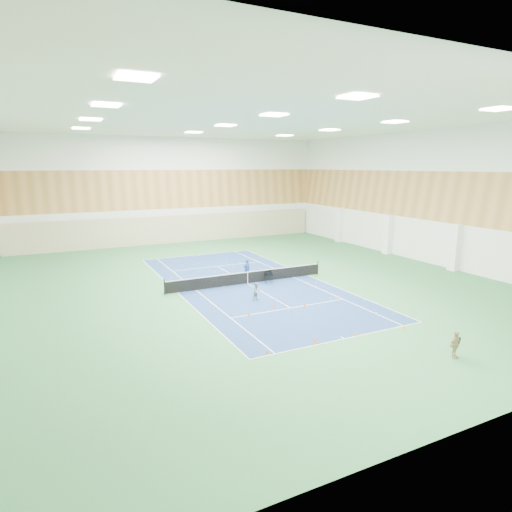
# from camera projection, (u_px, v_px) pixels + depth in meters

# --- Properties ---
(ground) EXTENTS (40.00, 40.00, 0.00)m
(ground) POSITION_uv_depth(u_px,v_px,m) (248.00, 284.00, 32.65)
(ground) COLOR #30703F
(ground) RESTS_ON ground
(room_shell) EXTENTS (36.00, 40.00, 12.00)m
(room_shell) POSITION_uv_depth(u_px,v_px,m) (247.00, 205.00, 31.41)
(room_shell) COLOR white
(room_shell) RESTS_ON ground
(wood_cladding) EXTENTS (36.00, 40.00, 8.00)m
(wood_cladding) POSITION_uv_depth(u_px,v_px,m) (247.00, 177.00, 31.00)
(wood_cladding) COLOR #BF8447
(wood_cladding) RESTS_ON room_shell
(ceiling_light_grid) EXTENTS (21.40, 25.40, 0.06)m
(ceiling_light_grid) POSITION_uv_depth(u_px,v_px,m) (247.00, 121.00, 30.18)
(ceiling_light_grid) COLOR white
(ceiling_light_grid) RESTS_ON room_shell
(court_surface) EXTENTS (10.97, 23.77, 0.01)m
(court_surface) POSITION_uv_depth(u_px,v_px,m) (248.00, 284.00, 32.65)
(court_surface) COLOR navy
(court_surface) RESTS_ON ground
(tennis_balls_scatter) EXTENTS (10.57, 22.77, 0.07)m
(tennis_balls_scatter) POSITION_uv_depth(u_px,v_px,m) (248.00, 283.00, 32.64)
(tennis_balls_scatter) COLOR #C5D123
(tennis_balls_scatter) RESTS_ON ground
(tennis_net) EXTENTS (12.80, 0.10, 1.10)m
(tennis_net) POSITION_uv_depth(u_px,v_px,m) (248.00, 277.00, 32.54)
(tennis_net) COLOR black
(tennis_net) RESTS_ON ground
(back_curtain) EXTENTS (35.40, 0.16, 3.20)m
(back_curtain) POSITION_uv_depth(u_px,v_px,m) (175.00, 229.00, 49.65)
(back_curtain) COLOR #C6B793
(back_curtain) RESTS_ON ground
(coach) EXTENTS (0.69, 0.53, 1.68)m
(coach) POSITION_uv_depth(u_px,v_px,m) (247.00, 269.00, 33.57)
(coach) COLOR navy
(coach) RESTS_ON ground
(child_court) EXTENTS (0.69, 0.60, 1.22)m
(child_court) POSITION_uv_depth(u_px,v_px,m) (257.00, 291.00, 28.52)
(child_court) COLOR gray
(child_court) RESTS_ON ground
(child_apron) EXTENTS (0.80, 0.42, 1.31)m
(child_apron) POSITION_uv_depth(u_px,v_px,m) (455.00, 345.00, 19.91)
(child_apron) COLOR tan
(child_apron) RESTS_ON ground
(ball_cart) EXTENTS (0.64, 0.64, 0.93)m
(ball_cart) POSITION_uv_depth(u_px,v_px,m) (268.00, 277.00, 32.67)
(ball_cart) COLOR black
(ball_cart) RESTS_ON ground
(cone_svc_a) EXTENTS (0.21, 0.21, 0.23)m
(cone_svc_a) POSITION_uv_depth(u_px,v_px,m) (249.00, 313.00, 25.74)
(cone_svc_a) COLOR orange
(cone_svc_a) RESTS_ON ground
(cone_svc_b) EXTENTS (0.20, 0.20, 0.22)m
(cone_svc_b) POSITION_uv_depth(u_px,v_px,m) (274.00, 306.00, 27.04)
(cone_svc_b) COLOR #FB440D
(cone_svc_b) RESTS_ON ground
(cone_svc_c) EXTENTS (0.21, 0.21, 0.23)m
(cone_svc_c) POSITION_uv_depth(u_px,v_px,m) (305.00, 305.00, 27.19)
(cone_svc_c) COLOR #FD5D0D
(cone_svc_c) RESTS_ON ground
(cone_svc_d) EXTENTS (0.18, 0.18, 0.19)m
(cone_svc_d) POSITION_uv_depth(u_px,v_px,m) (337.00, 297.00, 29.01)
(cone_svc_d) COLOR orange
(cone_svc_d) RESTS_ON ground
(cone_base_a) EXTENTS (0.17, 0.17, 0.19)m
(cone_base_a) POSITION_uv_depth(u_px,v_px,m) (268.00, 351.00, 20.52)
(cone_base_a) COLOR #D9610B
(cone_base_a) RESTS_ON ground
(cone_base_b) EXTENTS (0.22, 0.22, 0.24)m
(cone_base_b) POSITION_uv_depth(u_px,v_px,m) (315.00, 340.00, 21.78)
(cone_base_b) COLOR orange
(cone_base_b) RESTS_ON ground
(cone_base_c) EXTENTS (0.19, 0.19, 0.21)m
(cone_base_c) POSITION_uv_depth(u_px,v_px,m) (356.00, 334.00, 22.67)
(cone_base_c) COLOR orange
(cone_base_c) RESTS_ON ground
(cone_base_d) EXTENTS (0.17, 0.17, 0.19)m
(cone_base_d) POSITION_uv_depth(u_px,v_px,m) (404.00, 327.00, 23.62)
(cone_base_d) COLOR orange
(cone_base_d) RESTS_ON ground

